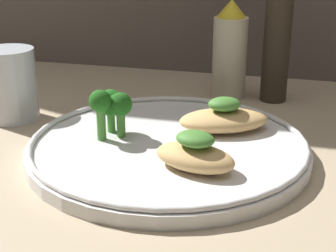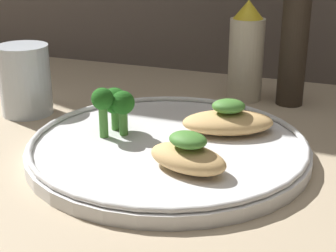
{
  "view_description": "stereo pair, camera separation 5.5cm",
  "coord_description": "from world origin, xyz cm",
  "px_view_note": "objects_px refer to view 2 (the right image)",
  "views": [
    {
      "loc": [
        13.17,
        -49.87,
        23.34
      ],
      "look_at": [
        0.0,
        0.0,
        3.4
      ],
      "focal_mm": 55.0,
      "sensor_mm": 36.0,
      "label": 1
    },
    {
      "loc": [
        18.43,
        -48.17,
        23.34
      ],
      "look_at": [
        0.0,
        0.0,
        3.4
      ],
      "focal_mm": 55.0,
      "sensor_mm": 36.0,
      "label": 2
    }
  ],
  "objects_px": {
    "plate": "(168,147)",
    "broccoli_bunch": "(114,103)",
    "pepper_grinder": "(294,46)",
    "sauce_bottle": "(246,53)",
    "drinking_glass": "(25,80)"
  },
  "relations": [
    {
      "from": "plate",
      "to": "drinking_glass",
      "type": "height_order",
      "value": "drinking_glass"
    },
    {
      "from": "broccoli_bunch",
      "to": "drinking_glass",
      "type": "bearing_deg",
      "value": 161.08
    },
    {
      "from": "drinking_glass",
      "to": "plate",
      "type": "bearing_deg",
      "value": -15.02
    },
    {
      "from": "pepper_grinder",
      "to": "drinking_glass",
      "type": "height_order",
      "value": "pepper_grinder"
    },
    {
      "from": "plate",
      "to": "sauce_bottle",
      "type": "relative_size",
      "value": 2.17
    },
    {
      "from": "sauce_bottle",
      "to": "drinking_glass",
      "type": "height_order",
      "value": "sauce_bottle"
    },
    {
      "from": "plate",
      "to": "drinking_glass",
      "type": "xyz_separation_m",
      "value": [
        -0.22,
        0.06,
        0.04
      ]
    },
    {
      "from": "broccoli_bunch",
      "to": "drinking_glass",
      "type": "xyz_separation_m",
      "value": [
        -0.16,
        0.05,
        -0.0
      ]
    },
    {
      "from": "plate",
      "to": "pepper_grinder",
      "type": "xyz_separation_m",
      "value": [
        0.1,
        0.23,
        0.07
      ]
    },
    {
      "from": "sauce_bottle",
      "to": "drinking_glass",
      "type": "relative_size",
      "value": 1.53
    },
    {
      "from": "broccoli_bunch",
      "to": "pepper_grinder",
      "type": "relative_size",
      "value": 0.32
    },
    {
      "from": "sauce_bottle",
      "to": "drinking_glass",
      "type": "bearing_deg",
      "value": -147.27
    },
    {
      "from": "broccoli_bunch",
      "to": "drinking_glass",
      "type": "distance_m",
      "value": 0.17
    },
    {
      "from": "broccoli_bunch",
      "to": "sauce_bottle",
      "type": "xyz_separation_m",
      "value": [
        0.1,
        0.22,
        0.02
      ]
    },
    {
      "from": "plate",
      "to": "broccoli_bunch",
      "type": "distance_m",
      "value": 0.08
    }
  ]
}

